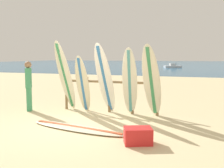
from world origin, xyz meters
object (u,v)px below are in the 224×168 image
(surfboard_leaning_center_right, at_px, (152,82))
(surfboard_rack, at_px, (109,91))
(beachgoer_standing, at_px, (29,84))
(small_boat_offshore, at_px, (173,66))
(cooler_box, at_px, (138,136))
(surfboard_leaning_center_left, at_px, (105,79))
(surfboard_leaning_left, at_px, (83,84))
(surfboard_lying_on_sand, at_px, (77,128))
(surfboard_leaning_far_left, at_px, (65,76))
(surfboard_leaning_center, at_px, (130,82))

(surfboard_leaning_center_right, bearing_deg, surfboard_rack, 164.79)
(beachgoer_standing, relative_size, small_boat_offshore, 0.58)
(surfboard_rack, bearing_deg, cooler_box, -60.14)
(surfboard_leaning_center_left, bearing_deg, cooler_box, -55.93)
(surfboard_leaning_left, distance_m, surfboard_leaning_center_right, 2.32)
(surfboard_leaning_center_left, distance_m, small_boat_offshore, 35.43)
(surfboard_leaning_left, relative_size, surfboard_leaning_center_left, 0.83)
(surfboard_leaning_center_left, xyz_separation_m, surfboard_leaning_center_right, (1.53, -0.02, -0.03))
(surfboard_lying_on_sand, relative_size, cooler_box, 4.87)
(surfboard_leaning_far_left, height_order, surfboard_leaning_center_left, surfboard_leaning_far_left)
(surfboard_leaning_far_left, distance_m, beachgoer_standing, 1.32)
(surfboard_leaning_center_left, distance_m, surfboard_leaning_center_right, 1.53)
(surfboard_leaning_left, distance_m, surfboard_leaning_center_left, 0.81)
(surfboard_leaning_center, height_order, beachgoer_standing, surfboard_leaning_center)
(surfboard_leaning_center, bearing_deg, surfboard_leaning_left, -174.66)
(surfboard_leaning_center, bearing_deg, surfboard_leaning_center_right, -11.09)
(surfboard_rack, distance_m, small_boat_offshore, 35.04)
(surfboard_rack, bearing_deg, surfboard_lying_on_sand, -94.19)
(surfboard_leaning_center_right, xyz_separation_m, beachgoer_standing, (-4.25, -0.28, -0.19))
(surfboard_leaning_center_left, height_order, small_boat_offshore, surfboard_leaning_center_left)
(surfboard_leaning_center_right, xyz_separation_m, cooler_box, (0.09, -2.37, -0.96))
(beachgoer_standing, bearing_deg, surfboard_rack, 14.14)
(small_boat_offshore, bearing_deg, surfboard_lying_on_sand, -89.46)
(surfboard_leaning_center, bearing_deg, surfboard_rack, 161.11)
(surfboard_leaning_center, xyz_separation_m, small_boat_offshore, (-1.29, 35.30, -0.85))
(surfboard_leaning_left, xyz_separation_m, cooler_box, (2.40, -2.37, -0.79))
(surfboard_leaning_left, bearing_deg, surfboard_leaning_center_right, 0.14)
(surfboard_rack, relative_size, surfboard_leaning_left, 1.74)
(beachgoer_standing, bearing_deg, surfboard_leaning_center_right, 3.77)
(surfboard_rack, distance_m, surfboard_lying_on_sand, 2.31)
(surfboard_leaning_center_left, bearing_deg, beachgoer_standing, -173.62)
(surfboard_leaning_left, relative_size, beachgoer_standing, 1.12)
(surfboard_leaning_far_left, xyz_separation_m, surfboard_leaning_left, (0.70, -0.09, -0.25))
(surfboard_leaning_far_left, xyz_separation_m, cooler_box, (3.10, -2.46, -1.04))
(surfboard_rack, relative_size, surfboard_lying_on_sand, 1.16)
(surfboard_leaning_far_left, relative_size, cooler_box, 4.07)
(surfboard_leaning_far_left, distance_m, cooler_box, 4.09)
(surfboard_leaning_center_left, xyz_separation_m, small_boat_offshore, (-0.49, 35.42, -0.92))
(surfboard_leaning_center, distance_m, beachgoer_standing, 3.55)
(surfboard_leaning_center_left, bearing_deg, surfboard_lying_on_sand, -94.36)
(surfboard_rack, height_order, surfboard_lying_on_sand, surfboard_rack)
(surfboard_rack, bearing_deg, small_boat_offshore, 90.83)
(surfboard_rack, relative_size, beachgoer_standing, 1.95)
(surfboard_leaning_left, relative_size, surfboard_leaning_center, 0.89)
(surfboard_leaning_center_left, distance_m, cooler_box, 3.06)
(surfboard_lying_on_sand, relative_size, small_boat_offshore, 0.98)
(surfboard_leaning_left, xyz_separation_m, surfboard_leaning_center, (1.59, 0.15, 0.13))
(surfboard_lying_on_sand, height_order, beachgoer_standing, beachgoer_standing)
(surfboard_leaning_center_right, distance_m, small_boat_offshore, 35.51)
(small_boat_offshore, relative_size, cooler_box, 4.99)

